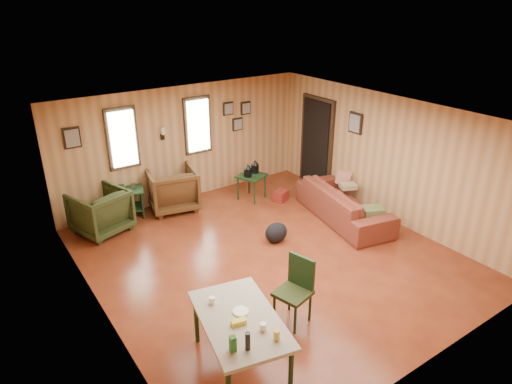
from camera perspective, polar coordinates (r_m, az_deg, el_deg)
room at (r=7.50m, az=1.61°, el=1.06°), size 5.54×6.04×2.44m
sofa at (r=8.96m, az=10.98°, el=-0.78°), size 1.11×2.35×0.89m
recliner_brown at (r=9.36m, az=-10.42°, el=0.60°), size 1.08×1.04×0.95m
recliner_green at (r=8.80m, az=-18.90°, el=-2.08°), size 1.09×1.06×0.91m
end_table at (r=9.28m, az=-15.54°, el=-0.69°), size 0.68×0.65×0.70m
side_table at (r=9.63m, az=-0.56°, el=2.29°), size 0.68×0.68×0.84m
cooler at (r=9.71m, az=3.11°, el=-0.47°), size 0.38×0.33×0.23m
backpack at (r=8.13m, az=2.54°, el=-5.08°), size 0.50×0.44×0.37m
sofa_pillows at (r=9.01m, az=12.64°, el=-0.39°), size 0.95×1.62×0.33m
dining_table at (r=5.40m, az=-2.02°, el=-16.06°), size 1.12×1.55×0.92m
dining_chair at (r=6.19m, az=5.04°, el=-11.67°), size 0.52×0.52×0.94m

